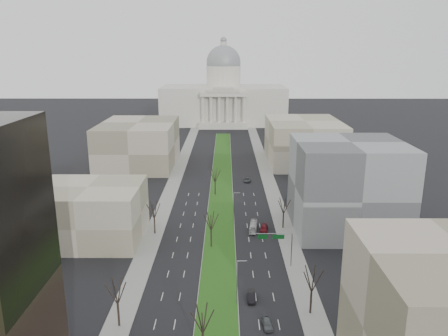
{
  "coord_description": "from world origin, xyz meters",
  "views": [
    {
      "loc": [
        1.56,
        -18.81,
        47.06
      ],
      "look_at": [
        0.98,
        113.77,
        11.07
      ],
      "focal_mm": 35.0,
      "sensor_mm": 36.0,
      "label": 1
    }
  ],
  "objects_px": {
    "car_black": "(251,297)",
    "car_grey_far": "(247,180)",
    "car_red": "(264,228)",
    "box_van": "(253,227)",
    "car_grey_near": "(267,323)"
  },
  "relations": [
    {
      "from": "car_grey_near",
      "to": "car_grey_far",
      "type": "xyz_separation_m",
      "value": [
        0.61,
        87.56,
        -0.02
      ]
    },
    {
      "from": "car_red",
      "to": "box_van",
      "type": "distance_m",
      "value": 2.88
    },
    {
      "from": "car_black",
      "to": "car_grey_far",
      "type": "relative_size",
      "value": 0.89
    },
    {
      "from": "car_red",
      "to": "car_grey_far",
      "type": "distance_m",
      "value": 45.5
    },
    {
      "from": "car_red",
      "to": "car_grey_far",
      "type": "height_order",
      "value": "car_red"
    },
    {
      "from": "car_black",
      "to": "car_red",
      "type": "relative_size",
      "value": 0.91
    },
    {
      "from": "car_black",
      "to": "car_grey_far",
      "type": "xyz_separation_m",
      "value": [
        2.88,
        78.99,
        -0.04
      ]
    },
    {
      "from": "car_black",
      "to": "car_grey_near",
      "type": "bearing_deg",
      "value": -74.08
    },
    {
      "from": "car_red",
      "to": "box_van",
      "type": "relative_size",
      "value": 0.63
    },
    {
      "from": "car_grey_near",
      "to": "box_van",
      "type": "xyz_separation_m",
      "value": [
        0.16,
        42.53,
        0.36
      ]
    },
    {
      "from": "car_grey_near",
      "to": "box_van",
      "type": "height_order",
      "value": "box_van"
    },
    {
      "from": "car_black",
      "to": "car_grey_far",
      "type": "distance_m",
      "value": 79.04
    },
    {
      "from": "box_van",
      "to": "car_black",
      "type": "bearing_deg",
      "value": -87.26
    },
    {
      "from": "box_van",
      "to": "car_grey_near",
      "type": "bearing_deg",
      "value": -83.38
    },
    {
      "from": "car_grey_near",
      "to": "car_black",
      "type": "xyz_separation_m",
      "value": [
        -2.27,
        8.57,
        0.02
      ]
    }
  ]
}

